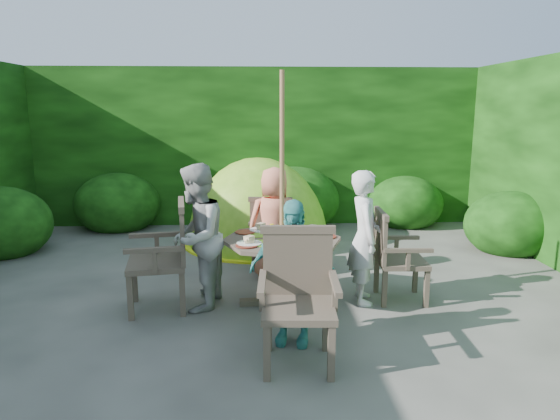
{
  "coord_description": "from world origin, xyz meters",
  "views": [
    {
      "loc": [
        -0.0,
        -4.47,
        1.87
      ],
      "look_at": [
        0.23,
        0.49,
        0.85
      ],
      "focal_mm": 32.0,
      "sensor_mm": 36.0,
      "label": 1
    }
  ],
  "objects_px": {
    "garden_chair_left": "(166,255)",
    "child_left": "(197,237)",
    "garden_chair_back": "(271,231)",
    "patio_table": "(282,249)",
    "garden_chair_right": "(394,255)",
    "child_front": "(292,272)",
    "garden_chair_front": "(298,295)",
    "child_right": "(365,237)",
    "parasol_pole": "(282,192)",
    "dome_tent": "(258,242)",
    "child_back": "(275,223)"
  },
  "relations": [
    {
      "from": "parasol_pole",
      "to": "child_back",
      "type": "distance_m",
      "value": 0.93
    },
    {
      "from": "parasol_pole",
      "to": "child_left",
      "type": "xyz_separation_m",
      "value": [
        -0.8,
        -0.04,
        -0.41
      ]
    },
    {
      "from": "patio_table",
      "to": "garden_chair_left",
      "type": "height_order",
      "value": "garden_chair_left"
    },
    {
      "from": "garden_chair_right",
      "to": "garden_chair_back",
      "type": "distance_m",
      "value": 1.57
    },
    {
      "from": "garden_chair_back",
      "to": "patio_table",
      "type": "bearing_deg",
      "value": 100.14
    },
    {
      "from": "patio_table",
      "to": "garden_chair_front",
      "type": "xyz_separation_m",
      "value": [
        0.06,
        -1.09,
        -0.04
      ]
    },
    {
      "from": "garden_chair_left",
      "to": "dome_tent",
      "type": "relative_size",
      "value": 0.41
    },
    {
      "from": "parasol_pole",
      "to": "child_front",
      "type": "height_order",
      "value": "parasol_pole"
    },
    {
      "from": "child_back",
      "to": "child_front",
      "type": "relative_size",
      "value": 1.05
    },
    {
      "from": "patio_table",
      "to": "parasol_pole",
      "type": "bearing_deg",
      "value": -164.33
    },
    {
      "from": "garden_chair_right",
      "to": "child_left",
      "type": "relative_size",
      "value": 0.63
    },
    {
      "from": "child_front",
      "to": "dome_tent",
      "type": "bearing_deg",
      "value": 108.42
    },
    {
      "from": "garden_chair_right",
      "to": "dome_tent",
      "type": "relative_size",
      "value": 0.36
    },
    {
      "from": "child_back",
      "to": "garden_chair_right",
      "type": "bearing_deg",
      "value": 142.83
    },
    {
      "from": "garden_chair_left",
      "to": "child_left",
      "type": "height_order",
      "value": "child_left"
    },
    {
      "from": "parasol_pole",
      "to": "child_back",
      "type": "height_order",
      "value": "parasol_pole"
    },
    {
      "from": "parasol_pole",
      "to": "child_right",
      "type": "distance_m",
      "value": 0.92
    },
    {
      "from": "child_back",
      "to": "child_left",
      "type": "bearing_deg",
      "value": 43.51
    },
    {
      "from": "parasol_pole",
      "to": "child_left",
      "type": "height_order",
      "value": "parasol_pole"
    },
    {
      "from": "garden_chair_left",
      "to": "child_back",
      "type": "relative_size",
      "value": 0.79
    },
    {
      "from": "garden_chair_back",
      "to": "garden_chair_front",
      "type": "height_order",
      "value": "garden_chair_front"
    },
    {
      "from": "parasol_pole",
      "to": "child_front",
      "type": "xyz_separation_m",
      "value": [
        0.04,
        -0.8,
        -0.51
      ]
    },
    {
      "from": "garden_chair_front",
      "to": "garden_chair_left",
      "type": "bearing_deg",
      "value": 140.78
    },
    {
      "from": "child_back",
      "to": "dome_tent",
      "type": "distance_m",
      "value": 1.63
    },
    {
      "from": "patio_table",
      "to": "parasol_pole",
      "type": "distance_m",
      "value": 0.54
    },
    {
      "from": "garden_chair_right",
      "to": "child_left",
      "type": "xyz_separation_m",
      "value": [
        -1.9,
        -0.1,
        0.23
      ]
    },
    {
      "from": "parasol_pole",
      "to": "garden_chair_left",
      "type": "bearing_deg",
      "value": -177.6
    },
    {
      "from": "child_left",
      "to": "child_back",
      "type": "distance_m",
      "value": 1.13
    },
    {
      "from": "child_right",
      "to": "child_left",
      "type": "relative_size",
      "value": 0.94
    },
    {
      "from": "garden_chair_right",
      "to": "child_right",
      "type": "distance_m",
      "value": 0.36
    },
    {
      "from": "garden_chair_left",
      "to": "child_right",
      "type": "distance_m",
      "value": 1.9
    },
    {
      "from": "garden_chair_left",
      "to": "child_back",
      "type": "xyz_separation_m",
      "value": [
        1.05,
        0.84,
        0.1
      ]
    },
    {
      "from": "garden_chair_front",
      "to": "child_right",
      "type": "xyz_separation_m",
      "value": [
        0.74,
        1.13,
        0.14
      ]
    },
    {
      "from": "garden_chair_back",
      "to": "child_right",
      "type": "xyz_separation_m",
      "value": [
        0.87,
        -1.06,
        0.2
      ]
    },
    {
      "from": "parasol_pole",
      "to": "dome_tent",
      "type": "xyz_separation_m",
      "value": [
        -0.22,
        2.29,
        -1.1
      ]
    },
    {
      "from": "patio_table",
      "to": "child_right",
      "type": "bearing_deg",
      "value": 2.8
    },
    {
      "from": "parasol_pole",
      "to": "garden_chair_front",
      "type": "height_order",
      "value": "parasol_pole"
    },
    {
      "from": "garden_chair_left",
      "to": "garden_chair_right",
      "type": "bearing_deg",
      "value": 84.07
    },
    {
      "from": "child_front",
      "to": "dome_tent",
      "type": "relative_size",
      "value": 0.49
    },
    {
      "from": "parasol_pole",
      "to": "child_right",
      "type": "relative_size",
      "value": 1.7
    },
    {
      "from": "garden_chair_back",
      "to": "garden_chair_right",
      "type": "bearing_deg",
      "value": 144.75
    },
    {
      "from": "garden_chair_right",
      "to": "garden_chair_left",
      "type": "bearing_deg",
      "value": 95.44
    },
    {
      "from": "child_front",
      "to": "child_left",
      "type": "bearing_deg",
      "value": 151.43
    },
    {
      "from": "parasol_pole",
      "to": "garden_chair_right",
      "type": "bearing_deg",
      "value": 3.25
    },
    {
      "from": "patio_table",
      "to": "garden_chair_back",
      "type": "height_order",
      "value": "garden_chair_back"
    },
    {
      "from": "garden_chair_back",
      "to": "child_back",
      "type": "bearing_deg",
      "value": 101.58
    },
    {
      "from": "dome_tent",
      "to": "child_right",
      "type": "bearing_deg",
      "value": -57.47
    },
    {
      "from": "patio_table",
      "to": "child_back",
      "type": "xyz_separation_m",
      "value": [
        -0.04,
        0.8,
        0.07
      ]
    },
    {
      "from": "parasol_pole",
      "to": "child_left",
      "type": "relative_size",
      "value": 1.6
    },
    {
      "from": "garden_chair_left",
      "to": "child_left",
      "type": "bearing_deg",
      "value": 82.36
    }
  ]
}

